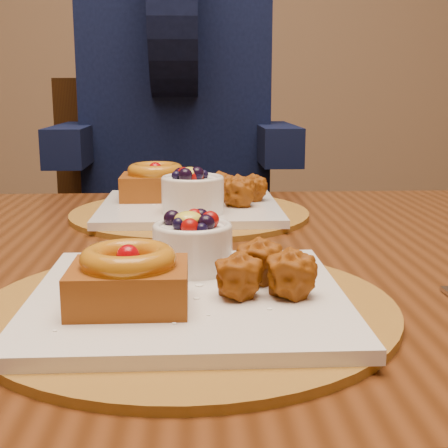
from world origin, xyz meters
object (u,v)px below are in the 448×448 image
at_px(place_setting_near, 186,288).
at_px(place_setting_far, 188,200).
at_px(chair_far, 132,262).
at_px(dining_table, 190,308).
at_px(diner, 176,84).

bearing_deg(place_setting_near, place_setting_far, 90.14).
bearing_deg(place_setting_near, chair_far, 98.84).
xyz_separation_m(place_setting_near, chair_far, (-0.14, 0.92, -0.23)).
height_order(dining_table, chair_far, chair_far).
distance_m(place_setting_far, chair_far, 0.56).
xyz_separation_m(place_setting_far, chair_far, (-0.14, 0.49, -0.24)).
relative_size(place_setting_near, place_setting_far, 1.00).
bearing_deg(dining_table, place_setting_far, 90.80).
bearing_deg(dining_table, place_setting_near, -90.53).
bearing_deg(diner, dining_table, -112.10).
bearing_deg(chair_far, dining_table, -65.18).
height_order(place_setting_far, chair_far, chair_far).
xyz_separation_m(dining_table, place_setting_near, (-0.00, -0.22, 0.10)).
bearing_deg(diner, place_setting_near, -112.70).
xyz_separation_m(dining_table, chair_far, (-0.14, 0.70, -0.13)).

